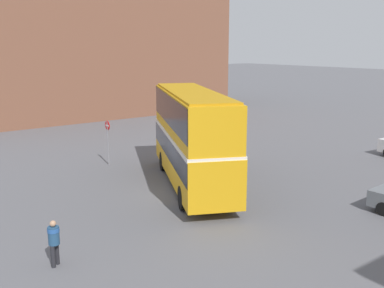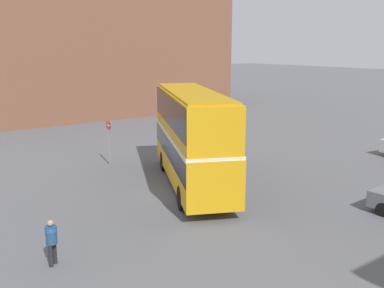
{
  "view_description": "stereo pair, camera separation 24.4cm",
  "coord_description": "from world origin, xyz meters",
  "views": [
    {
      "loc": [
        17.35,
        -11.81,
        7.17
      ],
      "look_at": [
        -0.69,
        1.69,
        2.22
      ],
      "focal_mm": 42.0,
      "sensor_mm": 36.0,
      "label": 1
    },
    {
      "loc": [
        17.49,
        -11.62,
        7.17
      ],
      "look_at": [
        -0.69,
        1.69,
        2.22
      ],
      "focal_mm": 42.0,
      "sensor_mm": 36.0,
      "label": 2
    }
  ],
  "objects": [
    {
      "name": "ground_plane",
      "position": [
        0.0,
        0.0,
        0.0
      ],
      "size": [
        240.0,
        240.0,
        0.0
      ],
      "primitive_type": "plane",
      "color": "#5B5B60"
    },
    {
      "name": "building_row_left",
      "position": [
        -27.5,
        8.72,
        8.22
      ],
      "size": [
        10.87,
        29.0,
        16.43
      ],
      "color": "brown",
      "rests_on": "ground_plane"
    },
    {
      "name": "double_decker_bus",
      "position": [
        -0.69,
        1.69,
        2.83
      ],
      "size": [
        10.66,
        6.82,
        4.94
      ],
      "rotation": [
        0.0,
        0.0,
        -0.45
      ],
      "color": "gold",
      "rests_on": "ground_plane"
    },
    {
      "name": "pedestrian_foreground",
      "position": [
        3.63,
        -7.22,
        0.98
      ],
      "size": [
        0.55,
        0.55,
        1.6
      ],
      "rotation": [
        0.0,
        0.0,
        3.81
      ],
      "color": "#232328",
      "rests_on": "ground_plane"
    },
    {
      "name": "no_entry_sign",
      "position": [
        -7.11,
        0.11,
        1.79
      ],
      "size": [
        0.57,
        0.08,
        2.73
      ],
      "color": "gray",
      "rests_on": "ground_plane"
    }
  ]
}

